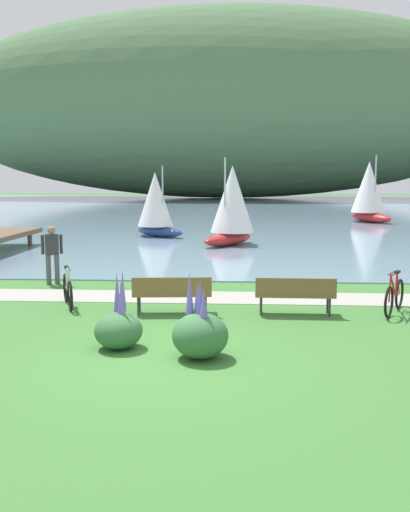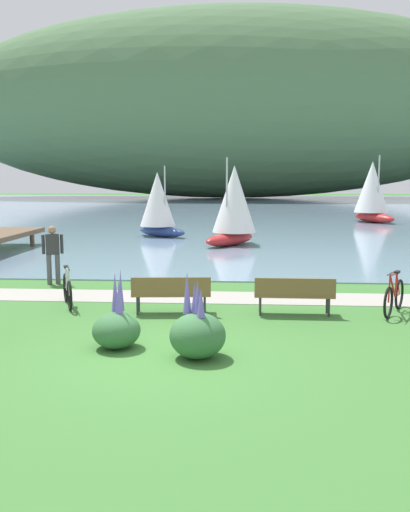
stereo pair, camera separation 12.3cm
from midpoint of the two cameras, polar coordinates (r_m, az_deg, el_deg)
ground_plane at (r=9.95m, az=-4.59°, el=-10.19°), size 200.00×200.00×0.00m
bay_water at (r=56.53m, az=2.06°, el=4.87°), size 180.00×80.00×0.04m
distant_hillside at (r=85.48m, az=2.02°, el=15.14°), size 88.37×28.00×27.36m
shoreline_path at (r=14.67m, az=-1.92°, el=-4.19°), size 60.00×1.50×0.01m
park_bench_near_camera at (r=12.84m, az=8.89°, el=-3.70°), size 1.80×0.50×0.88m
park_bench_further_along at (r=12.81m, az=-3.64°, el=-3.65°), size 1.83×0.63×0.88m
bicycle_leaning_near_bench at (r=13.98m, az=-14.02°, el=-3.39°), size 0.74×1.65×1.01m
bicycle_beside_path at (r=13.58m, az=18.44°, el=-3.91°), size 0.87×1.60×1.01m
person_at_shoreline at (r=16.85m, az=-15.48°, el=0.47°), size 0.59×0.33×1.71m
echium_bush_closest_to_camera at (r=10.45m, az=-9.11°, el=-7.24°), size 0.88×0.88×1.44m
echium_bush_beside_closest at (r=9.76m, az=-0.86°, el=-7.80°), size 0.98×0.98×1.49m
sailboat_nearest_to_shore at (r=40.22m, az=16.25°, el=6.37°), size 3.07×3.95×4.54m
sailboat_mid_bay at (r=25.51m, az=2.61°, el=5.28°), size 2.91×3.29×3.94m
sailboat_toward_hillside at (r=29.31m, az=-5.14°, el=5.34°), size 3.04×2.72×3.65m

